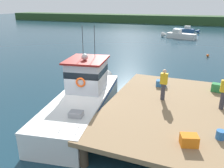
% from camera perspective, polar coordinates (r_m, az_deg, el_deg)
% --- Properties ---
extents(ground_plane, '(200.00, 200.00, 0.00)m').
position_cam_1_polar(ground_plane, '(13.41, -6.99, -6.84)').
color(ground_plane, '#193847').
extents(dock, '(6.00, 9.00, 1.20)m').
position_cam_1_polar(dock, '(11.60, 14.26, -5.86)').
color(dock, '#4C3D2D').
rests_on(dock, ground).
extents(main_fishing_boat, '(3.88, 9.97, 4.80)m').
position_cam_1_polar(main_fishing_boat, '(12.88, -6.93, -3.05)').
color(main_fishing_boat, white).
rests_on(main_fishing_boat, ground).
extents(crate_single_far, '(0.67, 0.54, 0.46)m').
position_cam_1_polar(crate_single_far, '(14.17, 24.85, -0.84)').
color(crate_single_far, '#2D8442').
rests_on(crate_single_far, dock).
extents(crate_stack_near_edge, '(0.70, 0.60, 0.40)m').
position_cam_1_polar(crate_stack_near_edge, '(8.66, 18.71, -13.17)').
color(crate_stack_near_edge, orange).
rests_on(crate_stack_near_edge, dock).
extents(crate_stack_mid_dock, '(0.64, 0.50, 0.36)m').
position_cam_1_polar(crate_stack_mid_dock, '(14.01, 12.22, 0.18)').
color(crate_stack_mid_dock, '#3370B2').
rests_on(crate_stack_mid_dock, dock).
extents(bait_bucket, '(0.32, 0.32, 0.34)m').
position_cam_1_polar(bait_bucket, '(9.47, 25.49, -11.38)').
color(bait_bucket, '#2866B2').
rests_on(bait_bucket, dock).
extents(deckhand_by_the_boat, '(0.36, 0.22, 1.63)m').
position_cam_1_polar(deckhand_by_the_boat, '(11.74, 26.20, -1.80)').
color(deckhand_by_the_boat, '#383842').
rests_on(deckhand_by_the_boat, dock).
extents(deckhand_further_back, '(0.36, 0.22, 1.63)m').
position_cam_1_polar(deckhand_further_back, '(11.87, 12.78, 0.03)').
color(deckhand_further_back, '#383842').
rests_on(deckhand_further_back, dock).
extents(moored_boat_near_channel, '(5.40, 2.04, 1.35)m').
position_cam_1_polar(moored_boat_near_channel, '(51.96, 17.89, 12.70)').
color(moored_boat_near_channel, '#285184').
rests_on(moored_boat_near_channel, ground).
extents(moored_boat_far_right, '(6.28, 2.94, 1.57)m').
position_cam_1_polar(moored_boat_far_right, '(42.76, 16.42, 11.64)').
color(moored_boat_far_right, silver).
rests_on(moored_boat_far_right, ground).
extents(mooring_buoy_spare_mooring, '(0.33, 0.33, 0.33)m').
position_cam_1_polar(mooring_buoy_spare_mooring, '(28.92, 22.83, 6.60)').
color(mooring_buoy_spare_mooring, '#EA5B19').
rests_on(mooring_buoy_spare_mooring, ground).
extents(far_shoreline, '(120.00, 8.00, 2.40)m').
position_cam_1_polar(far_shoreline, '(72.86, 17.61, 15.07)').
color(far_shoreline, '#284723').
rests_on(far_shoreline, ground).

